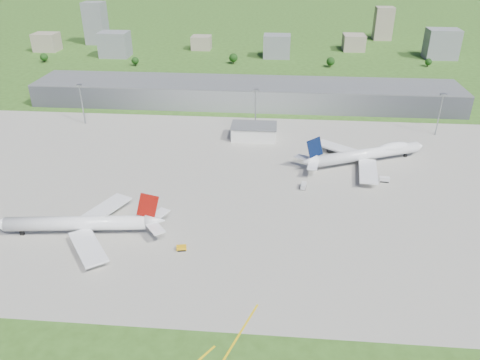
# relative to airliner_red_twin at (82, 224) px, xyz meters

# --- Properties ---
(ground) EXTENTS (1400.00, 1400.00, 0.00)m
(ground) POSITION_rel_airliner_red_twin_xyz_m (52.97, 156.96, -5.06)
(ground) COLOR #32551A
(ground) RESTS_ON ground
(apron) EXTENTS (360.00, 190.00, 0.08)m
(apron) POSITION_rel_airliner_red_twin_xyz_m (62.97, 46.96, -5.02)
(apron) COLOR #9A978C
(apron) RESTS_ON ground
(terminal) EXTENTS (300.00, 42.00, 15.00)m
(terminal) POSITION_rel_airliner_red_twin_xyz_m (52.97, 171.96, 2.44)
(terminal) COLOR gray
(terminal) RESTS_ON ground
(ops_building) EXTENTS (26.00, 16.00, 8.00)m
(ops_building) POSITION_rel_airliner_red_twin_xyz_m (62.97, 106.96, -1.06)
(ops_building) COLOR silver
(ops_building) RESTS_ON ground
(mast_west) EXTENTS (3.50, 2.00, 25.90)m
(mast_west) POSITION_rel_airliner_red_twin_xyz_m (-47.03, 121.96, 12.65)
(mast_west) COLOR gray
(mast_west) RESTS_ON ground
(mast_center) EXTENTS (3.50, 2.00, 25.90)m
(mast_center) POSITION_rel_airliner_red_twin_xyz_m (62.97, 121.96, 12.65)
(mast_center) COLOR gray
(mast_center) RESTS_ON ground
(mast_east) EXTENTS (3.50, 2.00, 25.90)m
(mast_east) POSITION_rel_airliner_red_twin_xyz_m (172.97, 121.96, 12.65)
(mast_east) COLOR gray
(mast_east) RESTS_ON ground
(airliner_red_twin) EXTENTS (69.19, 53.62, 18.98)m
(airliner_red_twin) POSITION_rel_airliner_red_twin_xyz_m (0.00, 0.00, 0.00)
(airliner_red_twin) COLOR white
(airliner_red_twin) RESTS_ON ground
(airliner_blue_quad) EXTENTS (69.49, 52.81, 19.13)m
(airliner_blue_quad) POSITION_rel_airliner_red_twin_xyz_m (125.15, 78.10, 0.26)
(airliner_blue_quad) COLOR white
(airliner_blue_quad) RESTS_ON ground
(tug_yellow) EXTENTS (4.18, 2.91, 1.88)m
(tug_yellow) POSITION_rel_airliner_red_twin_xyz_m (41.80, -7.39, -4.08)
(tug_yellow) COLOR #E2A10D
(tug_yellow) RESTS_ON ground
(van_white_near) EXTENTS (3.04, 5.44, 2.62)m
(van_white_near) POSITION_rel_airliner_red_twin_xyz_m (90.51, 46.72, -3.74)
(van_white_near) COLOR silver
(van_white_near) RESTS_ON ground
(van_white_far) EXTENTS (5.17, 2.87, 2.55)m
(van_white_far) POSITION_rel_airliner_red_twin_xyz_m (130.56, 56.95, -3.77)
(van_white_far) COLOR silver
(van_white_far) RESTS_ON ground
(bldg_far_w) EXTENTS (24.00, 20.00, 18.00)m
(bldg_far_w) POSITION_rel_airliner_red_twin_xyz_m (-167.03, 326.96, 3.94)
(bldg_far_w) COLOR gray
(bldg_far_w) RESTS_ON ground
(bldg_w) EXTENTS (28.00, 22.00, 24.00)m
(bldg_w) POSITION_rel_airliner_red_twin_xyz_m (-87.03, 306.96, 6.94)
(bldg_w) COLOR slate
(bldg_w) RESTS_ON ground
(bldg_cw) EXTENTS (20.00, 18.00, 14.00)m
(bldg_cw) POSITION_rel_airliner_red_twin_xyz_m (-7.03, 346.96, 1.94)
(bldg_cw) COLOR gray
(bldg_cw) RESTS_ON ground
(bldg_c) EXTENTS (26.00, 20.00, 22.00)m
(bldg_c) POSITION_rel_airliner_red_twin_xyz_m (72.97, 316.96, 5.94)
(bldg_c) COLOR slate
(bldg_c) RESTS_ON ground
(bldg_ce) EXTENTS (22.00, 24.00, 16.00)m
(bldg_ce) POSITION_rel_airliner_red_twin_xyz_m (152.97, 356.96, 2.94)
(bldg_ce) COLOR gray
(bldg_ce) RESTS_ON ground
(bldg_e) EXTENTS (30.00, 22.00, 28.00)m
(bldg_e) POSITION_rel_airliner_red_twin_xyz_m (232.97, 326.96, 8.94)
(bldg_e) COLOR slate
(bldg_e) RESTS_ON ground
(bldg_tall_w) EXTENTS (22.00, 20.00, 44.00)m
(bldg_tall_w) POSITION_rel_airliner_red_twin_xyz_m (-127.03, 366.96, 16.94)
(bldg_tall_w) COLOR slate
(bldg_tall_w) RESTS_ON ground
(bldg_tall_e) EXTENTS (20.00, 18.00, 36.00)m
(bldg_tall_e) POSITION_rel_airliner_red_twin_xyz_m (192.97, 416.96, 12.94)
(bldg_tall_e) COLOR gray
(bldg_tall_e) RESTS_ON ground
(tree_far_w) EXTENTS (7.20, 7.20, 8.80)m
(tree_far_w) POSITION_rel_airliner_red_twin_xyz_m (-147.03, 276.96, 0.13)
(tree_far_w) COLOR #382314
(tree_far_w) RESTS_ON ground
(tree_w) EXTENTS (6.75, 6.75, 8.25)m
(tree_w) POSITION_rel_airliner_red_twin_xyz_m (-57.03, 271.96, -0.20)
(tree_w) COLOR #382314
(tree_w) RESTS_ON ground
(tree_c) EXTENTS (8.10, 8.10, 9.90)m
(tree_c) POSITION_rel_airliner_red_twin_xyz_m (32.97, 286.96, 0.78)
(tree_c) COLOR #382314
(tree_c) RESTS_ON ground
(tree_e) EXTENTS (7.65, 7.65, 9.35)m
(tree_e) POSITION_rel_airliner_red_twin_xyz_m (122.97, 281.96, 0.46)
(tree_e) COLOR #382314
(tree_e) RESTS_ON ground
(tree_far_e) EXTENTS (6.30, 6.30, 7.70)m
(tree_far_e) POSITION_rel_airliner_red_twin_xyz_m (212.97, 291.96, -0.52)
(tree_far_e) COLOR #382314
(tree_far_e) RESTS_ON ground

